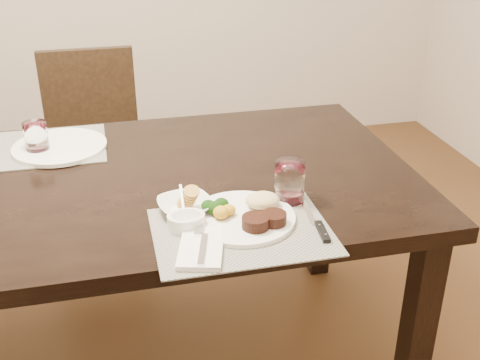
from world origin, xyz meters
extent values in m
cube|color=black|center=(0.00, 0.00, 0.72)|extent=(2.00, 1.00, 0.05)
cube|color=black|center=(0.92, -0.42, 0.35)|extent=(0.08, 0.08, 0.70)
cube|color=black|center=(0.92, 0.42, 0.35)|extent=(0.08, 0.08, 0.70)
cube|color=black|center=(0.00, 0.85, 0.43)|extent=(0.42, 0.42, 0.04)
cube|color=black|center=(-0.18, 0.67, 0.21)|extent=(0.04, 0.04, 0.41)
cube|color=black|center=(0.18, 0.67, 0.21)|extent=(0.04, 0.04, 0.41)
cube|color=black|center=(-0.18, 1.03, 0.21)|extent=(0.04, 0.04, 0.41)
cube|color=black|center=(0.18, 1.03, 0.21)|extent=(0.04, 0.04, 0.41)
cube|color=black|center=(0.00, 1.04, 0.68)|extent=(0.42, 0.04, 0.45)
cube|color=gray|center=(0.38, -0.38, 0.75)|extent=(0.46, 0.34, 0.00)
cube|color=gray|center=(-0.18, 0.31, 0.75)|extent=(0.46, 0.34, 0.00)
cylinder|color=white|center=(0.39, -0.32, 0.76)|extent=(0.29, 0.29, 0.01)
cylinder|color=black|center=(0.41, -0.39, 0.78)|extent=(0.07, 0.07, 0.03)
cylinder|color=black|center=(0.47, -0.38, 0.78)|extent=(0.07, 0.07, 0.03)
ellipsoid|color=#DBC083|center=(0.46, -0.29, 0.79)|extent=(0.09, 0.08, 0.04)
ellipsoid|color=#163C0B|center=(0.33, -0.30, 0.78)|extent=(0.05, 0.05, 0.04)
ellipsoid|color=gold|center=(0.34, -0.32, 0.78)|extent=(0.04, 0.04, 0.04)
cube|color=white|center=(0.26, -0.44, 0.76)|extent=(0.15, 0.21, 0.01)
cube|color=white|center=(0.26, -0.46, 0.77)|extent=(0.05, 0.13, 0.01)
cube|color=white|center=(0.27, -0.37, 0.77)|extent=(0.04, 0.05, 0.00)
cube|color=white|center=(0.58, -0.33, 0.76)|extent=(0.03, 0.14, 0.00)
cube|color=black|center=(0.58, -0.44, 0.76)|extent=(0.03, 0.10, 0.01)
imported|color=white|center=(0.25, -0.25, 0.77)|extent=(0.17, 0.17, 0.04)
cylinder|color=#BC883B|center=(0.25, -0.25, 0.80)|extent=(0.04, 0.05, 0.04)
cylinder|color=white|center=(0.24, -0.33, 0.77)|extent=(0.10, 0.10, 0.04)
cylinder|color=#0B3410|center=(0.24, -0.33, 0.79)|extent=(0.08, 0.08, 0.01)
cube|color=white|center=(0.24, -0.26, 0.81)|extent=(0.01, 0.07, 0.05)
cylinder|color=white|center=(0.55, -0.25, 0.81)|extent=(0.09, 0.09, 0.12)
cylinder|color=#36040B|center=(0.55, -0.25, 0.77)|extent=(0.07, 0.07, 0.03)
cylinder|color=white|center=(-0.10, 0.28, 0.76)|extent=(0.31, 0.31, 0.01)
cylinder|color=white|center=(-0.17, 0.26, 0.81)|extent=(0.08, 0.08, 0.11)
cylinder|color=#36040B|center=(-0.17, 0.26, 0.77)|extent=(0.07, 0.07, 0.03)
camera|label=1|loc=(0.07, -1.68, 1.58)|focal=45.00mm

